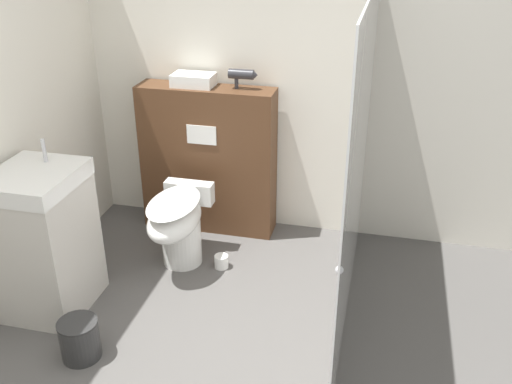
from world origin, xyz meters
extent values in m
cube|color=silver|center=(0.00, 2.36, 1.25)|extent=(8.00, 0.06, 2.50)
cube|color=#51331E|center=(-0.42, 2.18, 0.56)|extent=(1.01, 0.25, 1.13)
cube|color=white|center=(-0.42, 2.05, 0.81)|extent=(0.22, 0.01, 0.14)
cube|color=silver|center=(0.73, 1.35, 0.96)|extent=(0.01, 1.96, 1.91)
sphere|color=#B2B2B7|center=(0.73, 0.40, 0.92)|extent=(0.04, 0.04, 0.04)
cylinder|color=white|center=(-0.45, 1.63, 0.19)|extent=(0.28, 0.28, 0.38)
ellipsoid|color=white|center=(-0.45, 1.53, 0.40)|extent=(0.33, 0.56, 0.22)
ellipsoid|color=white|center=(-0.45, 1.53, 0.52)|extent=(0.32, 0.55, 0.02)
cube|color=white|center=(-0.45, 1.84, 0.45)|extent=(0.35, 0.10, 0.16)
cube|color=beige|center=(-1.07, 0.98, 0.41)|extent=(0.46, 0.54, 0.82)
cube|color=white|center=(-1.07, 0.98, 0.87)|extent=(0.47, 0.55, 0.10)
cylinder|color=silver|center=(-1.07, 1.13, 0.99)|extent=(0.02, 0.02, 0.14)
cylinder|color=#2D2D33|center=(-0.16, 2.20, 1.23)|extent=(0.18, 0.07, 0.07)
cone|color=#2D2D33|center=(-0.05, 2.20, 1.23)|extent=(0.03, 0.06, 0.06)
cylinder|color=#2D2D33|center=(-0.19, 2.20, 1.18)|extent=(0.03, 0.03, 0.10)
cube|color=white|center=(-0.51, 2.19, 1.17)|extent=(0.30, 0.19, 0.09)
cylinder|color=white|center=(-0.16, 1.62, 0.05)|extent=(0.10, 0.10, 0.09)
cylinder|color=#2D2D2D|center=(-0.67, 0.58, 0.11)|extent=(0.22, 0.22, 0.23)
cylinder|color=#2D2D2D|center=(-0.67, 0.58, 0.23)|extent=(0.22, 0.22, 0.01)
camera|label=1|loc=(0.86, -1.59, 2.25)|focal=40.00mm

